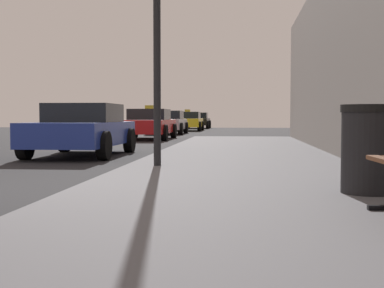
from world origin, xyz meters
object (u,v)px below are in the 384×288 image
at_px(car_yellow, 187,121).
at_px(trash_bin, 368,149).
at_px(car_black, 198,120).
at_px(car_blue, 82,129).
at_px(car_silver, 168,122).
at_px(car_red, 149,124).

bearing_deg(car_yellow, trash_bin, 99.48).
distance_m(car_yellow, car_black, 7.33).
relative_size(trash_bin, car_black, 0.22).
height_order(car_blue, car_yellow, car_yellow).
bearing_deg(car_yellow, car_silver, 86.80).
bearing_deg(trash_bin, car_silver, 103.04).
bearing_deg(car_silver, trash_bin, 103.04).
xyz_separation_m(car_blue, car_silver, (-0.19, 16.27, -0.00)).
height_order(car_blue, car_silver, same).
bearing_deg(car_black, car_yellow, 89.33).
bearing_deg(trash_bin, car_yellow, 99.48).
bearing_deg(car_yellow, car_blue, 89.52).
xyz_separation_m(car_blue, car_red, (-0.04, 9.50, 0.00)).
xyz_separation_m(car_silver, car_yellow, (0.38, 6.75, 0.00)).
xyz_separation_m(trash_bin, car_yellow, (-5.02, 30.04, 0.03)).
xyz_separation_m(trash_bin, car_red, (-5.25, 16.53, 0.03)).
relative_size(car_silver, car_yellow, 1.02).
bearing_deg(car_blue, trash_bin, 126.57).
height_order(car_red, car_yellow, same).
xyz_separation_m(car_blue, car_black, (0.28, 30.35, 0.00)).
relative_size(trash_bin, car_yellow, 0.23).
bearing_deg(car_silver, car_yellow, -93.20).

